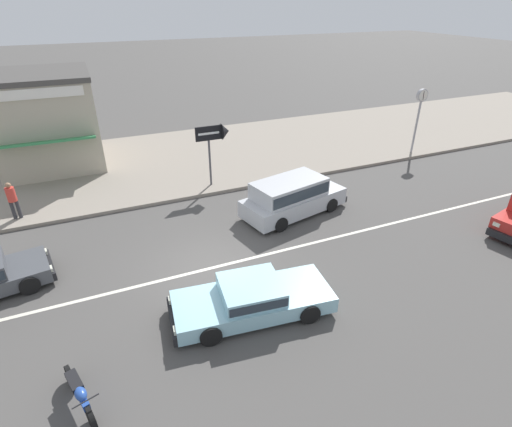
% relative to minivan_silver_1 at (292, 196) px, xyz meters
% --- Properties ---
extents(ground_plane, '(160.00, 160.00, 0.00)m').
position_rel_minivan_silver_1_xyz_m(ground_plane, '(-4.29, -2.37, -0.84)').
color(ground_plane, '#4C4947').
extents(lane_centre_stripe, '(50.40, 0.14, 0.01)m').
position_rel_minivan_silver_1_xyz_m(lane_centre_stripe, '(-4.29, -2.37, -0.84)').
color(lane_centre_stripe, silver).
rests_on(lane_centre_stripe, ground).
extents(kerb_strip, '(68.00, 10.00, 0.15)m').
position_rel_minivan_silver_1_xyz_m(kerb_strip, '(-4.29, 7.99, -0.77)').
color(kerb_strip, gray).
rests_on(kerb_strip, ground).
extents(minivan_silver_1, '(4.86, 2.73, 1.56)m').
position_rel_minivan_silver_1_xyz_m(minivan_silver_1, '(0.00, 0.00, 0.00)').
color(minivan_silver_1, '#B7BABF').
rests_on(minivan_silver_1, ground).
extents(sedan_pale_blue_3, '(4.81, 2.26, 1.06)m').
position_rel_minivan_silver_1_xyz_m(sedan_pale_blue_3, '(-3.85, -4.89, -0.31)').
color(sedan_pale_blue_3, '#93C6D6').
rests_on(sedan_pale_blue_3, ground).
extents(motorcycle_2, '(0.77, 1.86, 0.80)m').
position_rel_minivan_silver_1_xyz_m(motorcycle_2, '(-8.52, -6.16, -0.42)').
color(motorcycle_2, black).
rests_on(motorcycle_2, ground).
extents(street_clock, '(0.67, 0.22, 3.58)m').
position_rel_minivan_silver_1_xyz_m(street_clock, '(9.71, 3.58, 1.98)').
color(street_clock, '#9E9EA3').
rests_on(street_clock, kerb_strip).
extents(arrow_signboard, '(1.59, 0.72, 2.89)m').
position_rel_minivan_silver_1_xyz_m(arrow_signboard, '(-1.72, 3.83, 1.72)').
color(arrow_signboard, '#4C4C51').
rests_on(arrow_signboard, kerb_strip).
extents(pedestrian_by_shop, '(0.34, 0.34, 1.57)m').
position_rel_minivan_silver_1_xyz_m(pedestrian_by_shop, '(-10.54, 3.81, 0.22)').
color(pedestrian_by_shop, '#333338').
rests_on(pedestrian_by_shop, kerb_strip).
extents(shopfront_corner_warung, '(4.80, 6.07, 4.70)m').
position_rel_minivan_silver_1_xyz_m(shopfront_corner_warung, '(-9.09, 9.94, 1.66)').
color(shopfront_corner_warung, '#B2A893').
rests_on(shopfront_corner_warung, kerb_strip).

